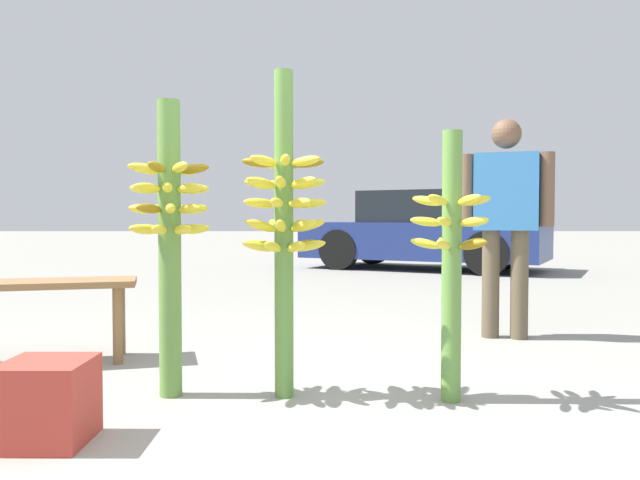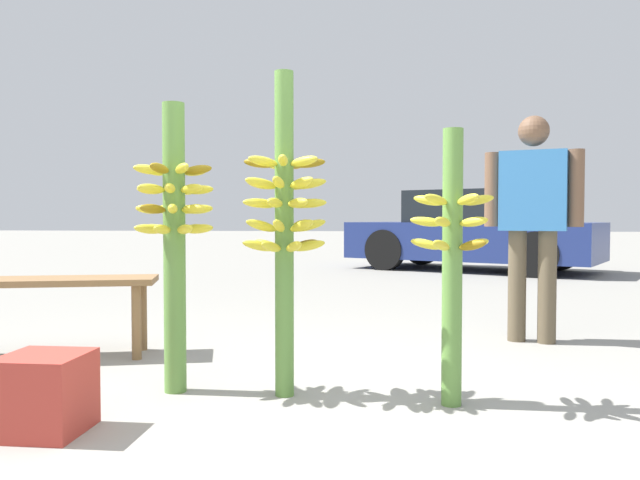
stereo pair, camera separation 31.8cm
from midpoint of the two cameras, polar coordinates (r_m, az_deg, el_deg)
ground_plane at (r=2.77m, az=0.65°, el=-16.78°), size 80.00×80.00×0.00m
banana_stalk_left at (r=3.22m, az=-10.46°, el=0.69°), size 0.41×0.41×1.48m
banana_stalk_center at (r=3.10m, az=-0.36°, el=1.77°), size 0.43×0.43×1.62m
banana_stalk_right at (r=3.05m, az=14.95°, el=-1.39°), size 0.41×0.39×1.31m
vendor_person at (r=4.76m, az=20.72°, el=2.65°), size 0.68×0.33×1.62m
market_bench at (r=4.26m, az=-20.48°, el=-4.46°), size 1.21×0.67×0.51m
parked_car at (r=10.99m, az=14.79°, el=0.75°), size 4.42×3.39×1.36m
produce_crate at (r=2.83m, az=-20.91°, el=-13.02°), size 0.33×0.33×0.33m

